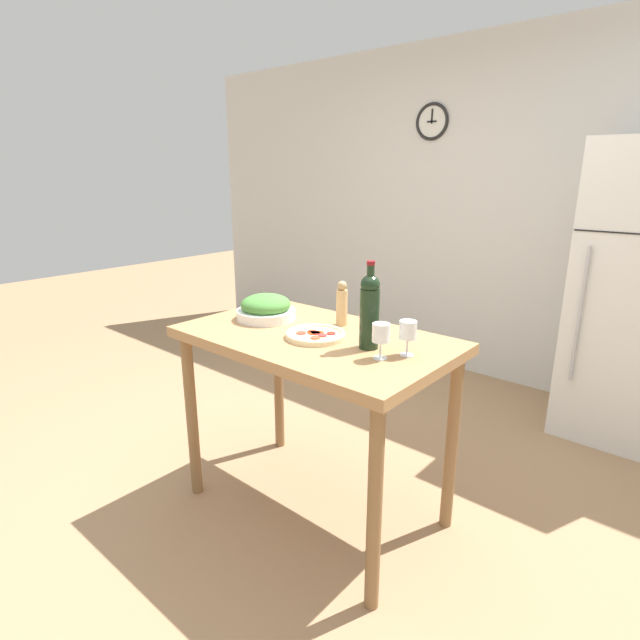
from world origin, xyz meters
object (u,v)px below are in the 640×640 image
Objects in this scene: wine_glass_near at (381,335)px; wine_glass_far at (408,331)px; homemade_pizza at (316,335)px; wine_bottle at (370,309)px; pepper_mill at (341,304)px; salad_bowl at (266,308)px.

wine_glass_near is 0.12m from wine_glass_far.
wine_glass_far is (0.06, 0.10, 0.00)m from wine_glass_near.
wine_glass_near is 0.54× the size of homemade_pizza.
wine_bottle is 2.54× the size of wine_glass_far.
wine_bottle reaches higher than wine_glass_near.
homemade_pizza is (0.04, -0.23, -0.09)m from pepper_mill.
wine_bottle is 1.37× the size of homemade_pizza.
salad_bowl is (-0.80, -0.01, -0.05)m from wine_glass_far.
homemade_pizza is (-0.25, -0.04, -0.15)m from wine_bottle.
wine_bottle is 2.54× the size of wine_glass_near.
pepper_mill is 0.38m from salad_bowl.
wine_glass_near reaches higher than homemade_pizza.
salad_bowl is at bearing -179.30° from wine_glass_far.
wine_bottle is 0.35m from pepper_mill.
wine_glass_far is 0.67× the size of pepper_mill.
salad_bowl is at bearing 171.00° from homemade_pizza.
homemade_pizza is at bearing 175.38° from wine_glass_near.
wine_glass_far is at bearing 0.70° from salad_bowl.
wine_glass_far reaches higher than homemade_pizza.
homemade_pizza is at bearing -170.16° from wine_bottle.
wine_bottle is at bearing -1.43° from salad_bowl.
salad_bowl is (-0.34, -0.17, -0.05)m from pepper_mill.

